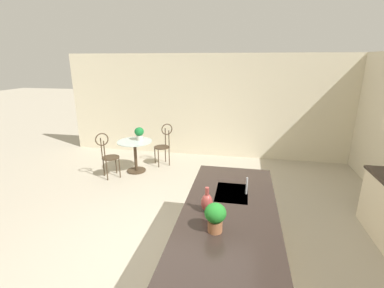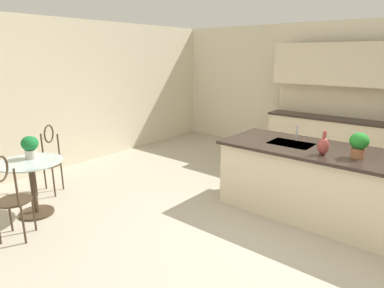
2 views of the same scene
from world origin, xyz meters
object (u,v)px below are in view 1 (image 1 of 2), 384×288
Objects in this scene: potted_plant_on_table at (139,133)px; potted_plant_counter_near at (215,216)px; bistro_table at (135,153)px; chair_near_window at (164,143)px; chair_by_island at (108,153)px; vase_on_counter at (207,202)px.

potted_plant_on_table is 1.02× the size of potted_plant_counter_near.
potted_plant_counter_near is at bearing 33.71° from bistro_table.
bistro_table is 0.77× the size of chair_near_window.
chair_by_island is at bearing -43.92° from chair_near_window.
potted_plant_counter_near reaches higher than chair_near_window.
potted_plant_counter_near reaches higher than chair_by_island.
chair_near_window and chair_by_island have the same top height.
vase_on_counter is at bearing 23.87° from chair_near_window.
bistro_table is at bearing -144.95° from vase_on_counter.
potted_plant_counter_near is 0.38m from vase_on_counter.
chair_near_window is 3.91m from vase_on_counter.
vase_on_counter is (3.55, 1.57, 0.46)m from chair_near_window.
vase_on_counter reaches higher than chair_by_island.
chair_near_window is 3.50× the size of potted_plant_counter_near.
bistro_table is 2.63× the size of potted_plant_on_table.
chair_by_island is at bearing -45.21° from bistro_table.
chair_near_window reaches higher than bistro_table.
chair_near_window is at bearing -156.44° from potted_plant_counter_near.
bistro_table is 0.78m from chair_near_window.
chair_near_window is 4.29m from potted_plant_counter_near.
potted_plant_counter_near is at bearing 42.86° from chair_by_island.
bistro_table is 0.49m from potted_plant_on_table.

